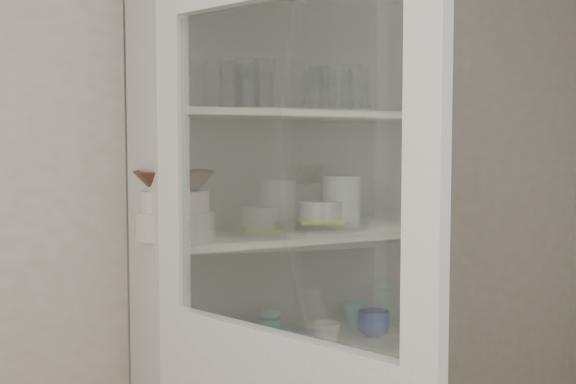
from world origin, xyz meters
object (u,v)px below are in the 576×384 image
goblet_2 (322,89)px  pantry_cabinet (280,318)px  glass_platter (321,225)px  goblet_0 (167,84)px  cream_bowl (175,201)px  yellow_trivet (321,221)px  white_canister (172,338)px  measuring_cups (250,349)px  white_ramekin (321,210)px  mug_teal (357,317)px  plate_stack_front (175,225)px  goblet_3 (327,87)px  grey_bowl_stack (341,201)px  mug_blue (374,323)px  mug_white (326,336)px  teal_jar (269,328)px  goblet_1 (231,84)px  plate_stack_back (178,220)px  terracotta_bowl (175,180)px

goblet_2 → pantry_cabinet: bearing=-172.9°
goblet_2 → glass_platter: (-0.05, -0.08, -0.48)m
goblet_0 → cream_bowl: bearing=-98.0°
goblet_0 → yellow_trivet: bearing=-8.8°
white_canister → measuring_cups: bearing=-13.8°
white_ramekin → mug_teal: bearing=17.6°
goblet_2 → white_ramekin: bearing=-121.1°
goblet_2 → measuring_cups: 0.94m
plate_stack_front → white_canister: (0.00, 0.05, -0.37)m
goblet_3 → grey_bowl_stack: size_ratio=1.06×
goblet_3 → yellow_trivet: 0.48m
goblet_3 → mug_blue: bearing=-40.6°
goblet_2 → yellow_trivet: 0.47m
mug_teal → mug_blue: bearing=-102.0°
grey_bowl_stack → mug_white: size_ratio=1.81×
white_ramekin → teal_jar: 0.45m
goblet_0 → plate_stack_front: goblet_0 is taller
goblet_3 → goblet_0: bearing=178.8°
pantry_cabinet → plate_stack_front: bearing=-166.1°
mug_blue → mug_white: mug_blue is taller
mug_blue → teal_jar: size_ratio=1.15×
goblet_3 → measuring_cups: (-0.36, -0.13, -0.87)m
pantry_cabinet → goblet_1: pantry_cabinet is taller
yellow_trivet → mug_blue: size_ratio=1.26×
plate_stack_front → mug_white: bearing=-7.9°
mug_white → plate_stack_front: bearing=159.6°
plate_stack_front → yellow_trivet: plate_stack_front is taller
mug_teal → teal_jar: 0.36m
yellow_trivet → cream_bowl: bearing=-175.0°
goblet_1 → grey_bowl_stack: goblet_1 is taller
plate_stack_back → mug_teal: size_ratio=1.86×
goblet_3 → cream_bowl: 0.72m
goblet_0 → goblet_3: goblet_3 is taller
terracotta_bowl → white_ramekin: bearing=5.0°
cream_bowl → terracotta_bowl: size_ratio=0.84×
goblet_3 → terracotta_bowl: bearing=-169.0°
grey_bowl_stack → measuring_cups: 0.61m
goblet_0 → mug_teal: 1.10m
cream_bowl → white_ramekin: 0.55m
grey_bowl_stack → white_canister: (-0.63, -0.01, -0.42)m
plate_stack_back → measuring_cups: bearing=-47.8°
mug_teal → mug_white: size_ratio=1.04×
white_canister → goblet_2: bearing=7.4°
goblet_1 → yellow_trivet: bearing=-10.9°
pantry_cabinet → white_ramekin: 0.41m
goblet_2 → goblet_3: (0.02, -0.01, 0.01)m
white_ramekin → grey_bowl_stack: 0.09m
yellow_trivet → mug_teal: bearing=17.6°
mug_white → plate_stack_back: bearing=137.2°
plate_stack_front → mug_white: 0.64m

